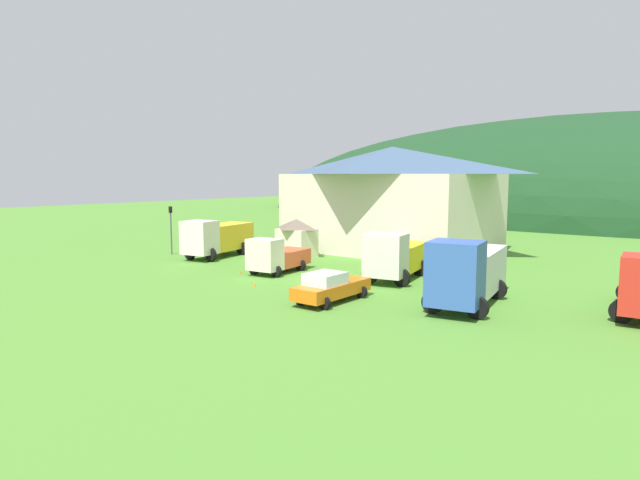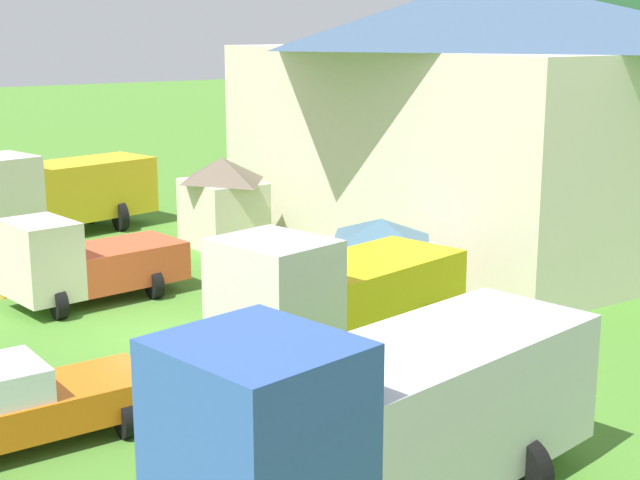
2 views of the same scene
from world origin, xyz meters
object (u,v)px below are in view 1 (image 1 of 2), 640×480
object	(u,v)px
box_truck_blue	(467,271)
flatbed_truck_yellow	(395,256)
traffic_cone_near_pickup	(240,274)
heavy_rig_striped	(217,237)
play_shed_cream	(297,237)
service_pickup_orange	(330,287)
play_shed_pink	(388,251)
traffic_cone_mid_row	(255,286)
depot_building	(392,197)
traffic_light_west	(171,225)
light_truck_cream	(275,256)

from	to	relation	value
box_truck_blue	flatbed_truck_yellow	bearing A→B (deg)	-129.68
traffic_cone_near_pickup	heavy_rig_striped	bearing A→B (deg)	150.78
play_shed_cream	service_pickup_orange	xyz separation A→B (m)	(12.16, -10.89, -0.81)
play_shed_pink	traffic_cone_mid_row	distance (m)	11.28
heavy_rig_striped	service_pickup_orange	world-z (taller)	heavy_rig_striped
traffic_cone_mid_row	depot_building	bearing A→B (deg)	96.15
play_shed_pink	depot_building	bearing A→B (deg)	120.41
play_shed_pink	box_truck_blue	world-z (taller)	box_truck_blue
box_truck_blue	traffic_light_west	bearing A→B (deg)	-103.65
flatbed_truck_yellow	box_truck_blue	bearing A→B (deg)	48.26
depot_building	flatbed_truck_yellow	size ratio (longest dim) A/B	2.62
heavy_rig_striped	box_truck_blue	world-z (taller)	box_truck_blue
traffic_light_west	heavy_rig_striped	bearing A→B (deg)	18.56
traffic_light_west	play_shed_pink	bearing A→B (deg)	18.06
light_truck_cream	traffic_cone_mid_row	world-z (taller)	light_truck_cream
play_shed_cream	play_shed_pink	distance (m)	8.77
flatbed_truck_yellow	service_pickup_orange	world-z (taller)	flatbed_truck_yellow
play_shed_cream	traffic_cone_mid_row	distance (m)	12.32
light_truck_cream	traffic_cone_near_pickup	xyz separation A→B (m)	(-1.71, -1.78, -1.20)
depot_building	play_shed_cream	world-z (taller)	depot_building
light_truck_cream	traffic_cone_mid_row	size ratio (longest dim) A/B	9.35
traffic_light_west	traffic_cone_near_pickup	world-z (taller)	traffic_light_west
service_pickup_orange	traffic_light_west	xyz separation A→B (m)	(-21.55, 5.22, 1.71)
heavy_rig_striped	traffic_cone_near_pickup	world-z (taller)	heavy_rig_striped
play_shed_pink	traffic_cone_mid_row	xyz separation A→B (m)	(-2.74, -10.87, -1.28)
light_truck_cream	service_pickup_orange	size ratio (longest dim) A/B	1.02
light_truck_cream	traffic_light_west	bearing A→B (deg)	-101.29
play_shed_cream	traffic_cone_mid_row	world-z (taller)	play_shed_cream
traffic_cone_mid_row	flatbed_truck_yellow	bearing A→B (deg)	52.09
depot_building	traffic_light_west	distance (m)	19.54
depot_building	play_shed_pink	bearing A→B (deg)	-59.59
flatbed_truck_yellow	service_pickup_orange	bearing A→B (deg)	-8.75
play_shed_pink	traffic_cone_near_pickup	xyz separation A→B (m)	(-6.60, -8.57, -1.28)
heavy_rig_striped	light_truck_cream	xyz separation A→B (m)	(8.99, -2.29, -0.49)
play_shed_pink	flatbed_truck_yellow	distance (m)	4.66
play_shed_cream	flatbed_truck_yellow	xyz separation A→B (m)	(11.63, -3.42, -0.05)
flatbed_truck_yellow	service_pickup_orange	xyz separation A→B (m)	(0.53, -7.47, -0.76)
depot_building	flatbed_truck_yellow	world-z (taller)	depot_building
service_pickup_orange	light_truck_cream	bearing A→B (deg)	-119.13
box_truck_blue	traffic_light_west	world-z (taller)	traffic_light_west
play_shed_pink	traffic_cone_near_pickup	world-z (taller)	play_shed_pink
depot_building	box_truck_blue	xyz separation A→B (m)	(14.25, -15.47, -2.96)
play_shed_pink	flatbed_truck_yellow	xyz separation A→B (m)	(2.87, -3.67, 0.31)
box_truck_blue	traffic_cone_near_pickup	world-z (taller)	box_truck_blue
depot_building	heavy_rig_striped	distance (m)	15.89
traffic_light_west	play_shed_cream	bearing A→B (deg)	31.16
play_shed_cream	heavy_rig_striped	bearing A→B (deg)	-140.39
depot_building	traffic_cone_near_pickup	world-z (taller)	depot_building
depot_building	traffic_light_west	size ratio (longest dim) A/B	4.38
light_truck_cream	flatbed_truck_yellow	size ratio (longest dim) A/B	0.74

